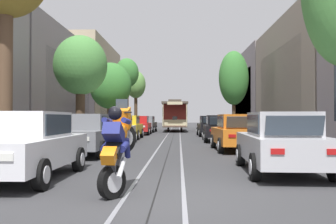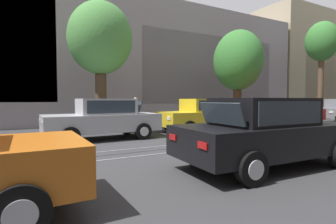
{
  "view_description": "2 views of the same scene",
  "coord_description": "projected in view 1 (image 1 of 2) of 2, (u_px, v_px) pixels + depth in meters",
  "views": [
    {
      "loc": [
        0.44,
        -6.81,
        1.44
      ],
      "look_at": [
        -0.23,
        15.87,
        1.79
      ],
      "focal_mm": 39.61,
      "sensor_mm": 36.0,
      "label": 1
    },
    {
      "loc": [
        6.99,
        10.89,
        1.55
      ],
      "look_at": [
        -1.42,
        15.42,
        1.08
      ],
      "focal_mm": 27.42,
      "sensor_mm": 36.0,
      "label": 2
    }
  ],
  "objects": [
    {
      "name": "parked_car_silver_mid_left",
      "position": [
        117.0,
        129.0,
        20.29
      ],
      "size": [
        2.11,
        4.41,
        1.58
      ],
      "color": "#B7B7BC",
      "rests_on": "ground"
    },
    {
      "name": "street_tree_kerb_left_mid",
      "position": [
        110.0,
        86.0,
        29.2
      ],
      "size": [
        3.3,
        2.71,
        5.79
      ],
      "color": "#4C3826",
      "rests_on": "ground"
    },
    {
      "name": "motorcycle_with_rider",
      "position": [
        117.0,
        144.0,
        6.98
      ],
      "size": [
        0.51,
        1.85,
        1.81
      ],
      "color": "black",
      "rests_on": "ground"
    },
    {
      "name": "ground_plane",
      "position": [
        173.0,
        137.0,
        26.88
      ],
      "size": [
        160.0,
        160.0,
        0.0
      ],
      "primitive_type": "plane",
      "color": "#38383A"
    },
    {
      "name": "parked_car_red_fifth_left",
      "position": [
        139.0,
        125.0,
        31.34
      ],
      "size": [
        2.02,
        4.37,
        1.58
      ],
      "color": "red",
      "rests_on": "ground"
    },
    {
      "name": "parked_car_black_mid_right",
      "position": [
        219.0,
        128.0,
        22.37
      ],
      "size": [
        2.09,
        4.4,
        1.58
      ],
      "color": "black",
      "rests_on": "ground"
    },
    {
      "name": "street_tree_kerb_left_fourth",
      "position": [
        127.0,
        75.0,
        37.66
      ],
      "size": [
        2.44,
        2.19,
        7.49
      ],
      "color": "brown",
      "rests_on": "ground"
    },
    {
      "name": "parked_car_grey_second_left",
      "position": [
        87.0,
        134.0,
        14.24
      ],
      "size": [
        2.1,
        4.41,
        1.58
      ],
      "color": "slate",
      "rests_on": "ground"
    },
    {
      "name": "building_facade_left",
      "position": [
        47.0,
        78.0,
        31.26
      ],
      "size": [
        5.09,
        49.93,
        10.71
      ],
      "color": "gray",
      "rests_on": "ground"
    },
    {
      "name": "parked_car_yellow_fourth_left",
      "position": [
        127.0,
        127.0,
        25.16
      ],
      "size": [
        2.0,
        4.36,
        1.58
      ],
      "color": "gold",
      "rests_on": "ground"
    },
    {
      "name": "cable_car_trolley",
      "position": [
        175.0,
        116.0,
        39.86
      ],
      "size": [
        2.66,
        9.15,
        3.28
      ],
      "color": "maroon",
      "rests_on": "ground"
    },
    {
      "name": "parked_car_silver_near_right",
      "position": [
        281.0,
        142.0,
        9.62
      ],
      "size": [
        2.12,
        4.41,
        1.58
      ],
      "color": "#B7B7BC",
      "rests_on": "ground"
    },
    {
      "name": "parked_car_black_fourth_right",
      "position": [
        210.0,
        126.0,
        28.88
      ],
      "size": [
        2.04,
        4.38,
        1.58
      ],
      "color": "black",
      "rests_on": "ground"
    },
    {
      "name": "pedestrian_on_left_pavement",
      "position": [
        53.0,
        125.0,
        23.53
      ],
      "size": [
        0.55,
        0.27,
        1.67
      ],
      "color": "#4C4233",
      "rests_on": "ground"
    },
    {
      "name": "parked_car_orange_second_right",
      "position": [
        237.0,
        132.0,
        16.1
      ],
      "size": [
        2.06,
        4.39,
        1.58
      ],
      "color": "orange",
      "rests_on": "ground"
    },
    {
      "name": "street_tree_kerb_right_second",
      "position": [
        234.0,
        78.0,
        32.11
      ],
      "size": [
        2.56,
        2.48,
        7.24
      ],
      "color": "#4C3826",
      "rests_on": "ground"
    },
    {
      "name": "building_facade_right",
      "position": [
        303.0,
        80.0,
        30.39
      ],
      "size": [
        4.84,
        49.93,
        9.51
      ],
      "color": "gray",
      "rests_on": "ground"
    },
    {
      "name": "parked_car_white_near_left",
      "position": [
        26.0,
        145.0,
        8.68
      ],
      "size": [
        2.01,
        4.36,
        1.58
      ],
      "color": "silver",
      "rests_on": "ground"
    },
    {
      "name": "street_tree_kerb_left_second",
      "position": [
        80.0,
        67.0,
        20.84
      ],
      "size": [
        3.0,
        2.95,
        6.07
      ],
      "color": "#4C3826",
      "rests_on": "ground"
    },
    {
      "name": "parked_car_grey_sixth_left",
      "position": [
        146.0,
        124.0,
        36.82
      ],
      "size": [
        2.12,
        4.41,
        1.58
      ],
      "color": "slate",
      "rests_on": "ground"
    },
    {
      "name": "trolley_track_rails",
      "position": [
        173.0,
        135.0,
        29.9
      ],
      "size": [
        1.14,
        58.23,
        0.01
      ],
      "color": "gray",
      "rests_on": "ground"
    },
    {
      "name": "street_tree_kerb_left_far",
      "position": [
        136.0,
        85.0,
        44.92
      ],
      "size": [
        2.38,
        2.47,
        7.13
      ],
      "color": "#4C3826",
      "rests_on": "ground"
    }
  ]
}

